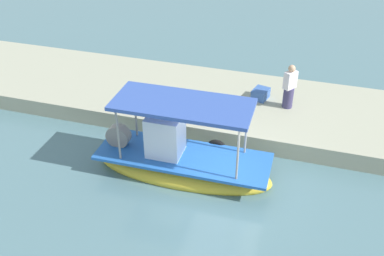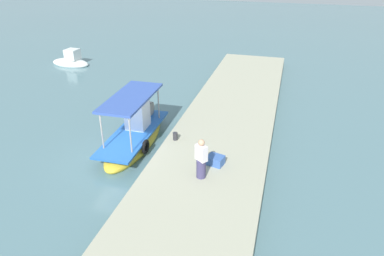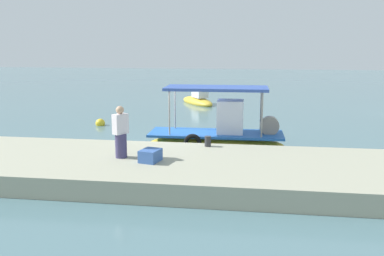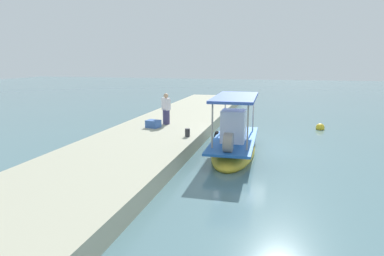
% 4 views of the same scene
% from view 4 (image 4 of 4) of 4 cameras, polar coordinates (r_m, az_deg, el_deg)
% --- Properties ---
extents(ground_plane, '(120.00, 120.00, 0.00)m').
position_cam_4_polar(ground_plane, '(17.01, 8.64, -3.11)').
color(ground_plane, slate).
extents(dock_quay, '(36.00, 5.11, 0.67)m').
position_cam_4_polar(dock_quay, '(17.96, -5.96, -1.17)').
color(dock_quay, '#A5A38B').
rests_on(dock_quay, ground_plane).
extents(main_fishing_boat, '(5.98, 2.08, 3.05)m').
position_cam_4_polar(main_fishing_boat, '(15.40, 7.24, -2.72)').
color(main_fishing_boat, gold).
rests_on(main_fishing_boat, ground_plane).
extents(fisherman_near_bollard, '(0.55, 0.57, 1.77)m').
position_cam_4_polar(fisherman_near_bollard, '(19.02, -4.48, 3.07)').
color(fisherman_near_bollard, '#3D385F').
rests_on(fisherman_near_bollard, dock_quay).
extents(mooring_bollard, '(0.24, 0.24, 0.39)m').
position_cam_4_polar(mooring_bollard, '(15.95, -0.80, -0.79)').
color(mooring_bollard, '#2D2D33').
rests_on(mooring_bollard, dock_quay).
extents(cargo_crate, '(0.72, 0.82, 0.41)m').
position_cam_4_polar(cargo_crate, '(18.22, -6.70, 0.72)').
color(cargo_crate, '#395FA8').
rests_on(cargo_crate, dock_quay).
extents(marker_buoy, '(0.53, 0.53, 0.53)m').
position_cam_4_polar(marker_buoy, '(22.37, 21.22, 0.05)').
color(marker_buoy, yellow).
rests_on(marker_buoy, ground_plane).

